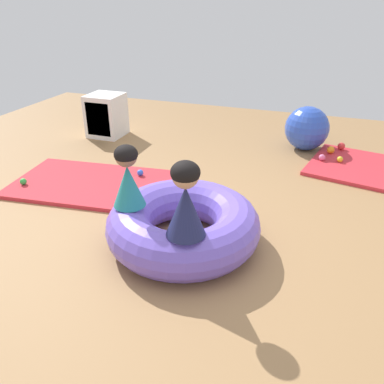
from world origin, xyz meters
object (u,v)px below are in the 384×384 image
Objects in this scene: play_ball_pink at (322,157)px; storage_cube at (105,116)px; play_ball_yellow at (340,159)px; play_ball_green at (23,182)px; child_in_navy at (186,200)px; exercise_ball_large at (307,128)px; inflatable_cushion at (183,225)px; child_in_teal at (128,177)px; play_ball_red at (341,146)px; play_ball_orange at (331,150)px; play_ball_blue at (140,173)px.

storage_cube is at bearing 179.16° from play_ball_pink.
play_ball_green is (-2.98, -1.69, -0.00)m from play_ball_yellow.
exercise_ball_large is (0.54, 2.84, -0.33)m from child_in_navy.
inflatable_cushion is 2.83m from storage_cube.
child_in_navy is at bearing -87.14° from child_in_teal.
storage_cube is at bearing 61.15° from child_in_teal.
play_ball_yellow is 3.04m from storage_cube.
play_ball_green is 0.12× the size of storage_cube.
child_in_navy is 7.66× the size of play_ball_yellow.
play_ball_yellow is 0.75× the size of play_ball_red.
storage_cube is (-2.61, -0.39, 0.01)m from exercise_ball_large.
storage_cube is (-2.92, -0.22, 0.20)m from play_ball_orange.
play_ball_blue is 0.12× the size of storage_cube.
child_in_navy is 7.12× the size of play_ball_pink.
exercise_ball_large is at bearing 136.00° from play_ball_yellow.
child_in_navy reaches higher than play_ball_pink.
play_ball_orange is 0.16× the size of storage_cube.
child_in_navy is at bearing -107.63° from play_ball_pink.
play_ball_red is 0.48m from play_ball_pink.
exercise_ball_large is (-0.32, 0.16, 0.18)m from play_ball_orange.
inflatable_cushion is at bearing -105.67° from exercise_ball_large.
child_in_teal is at bearing -124.26° from play_ball_yellow.
exercise_ball_large is (0.69, 2.47, 0.09)m from inflatable_cushion.
play_ball_blue is 0.92× the size of play_ball_pink.
child_in_navy is 5.74× the size of play_ball_red.
play_ball_green is 3.46m from play_ball_orange.
storage_cube is (-2.84, 0.04, 0.20)m from play_ball_pink.
child_in_navy reaches higher than play_ball_green.
child_in_navy is 1.75m from play_ball_blue.
storage_cube is (-0.05, 1.71, 0.21)m from play_ball_green.
child_in_teal is at bearing -160.60° from inflatable_cushion.
play_ball_pink is at bearing 126.18° from child_in_navy.
play_ball_red is at bearing 37.54° from play_ball_blue.
play_ball_red reaches higher than play_ball_blue.
play_ball_red is 0.21m from play_ball_orange.
child_in_teal is at bearing -119.82° from play_ball_red.
play_ball_orange is (0.85, 2.67, -0.51)m from child_in_navy.
play_ball_yellow is at bearing -66.09° from play_ball_orange.
exercise_ball_large reaches higher than play_ball_blue.
play_ball_red reaches higher than play_ball_orange.
play_ball_green is (-1.01, -0.59, -0.00)m from play_ball_blue.
play_ball_pink is 0.28m from play_ball_orange.
exercise_ball_large is (2.55, 2.10, 0.19)m from play_ball_green.
play_ball_red is at bearing 65.41° from play_ball_pink.
play_ball_red is (1.13, 2.48, -0.09)m from inflatable_cushion.
play_ball_blue is 2.29m from play_ball_orange.
play_ball_pink is at bearing -107.73° from play_ball_orange.
play_ball_yellow is 0.42m from play_ball_red.
child_in_teal is 7.09× the size of play_ball_green.
play_ball_pink reaches higher than play_ball_green.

